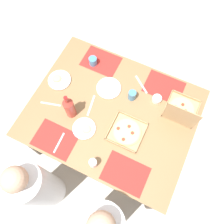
# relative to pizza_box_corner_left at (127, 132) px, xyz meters

# --- Properties ---
(ground_plane) EXTENTS (6.00, 6.00, 0.00)m
(ground_plane) POSITION_rel_pizza_box_corner_left_xyz_m (0.20, -0.12, -0.78)
(ground_plane) COLOR beige
(dining_table) EXTENTS (1.48, 1.18, 0.77)m
(dining_table) POSITION_rel_pizza_box_corner_left_xyz_m (0.20, -0.12, -0.11)
(dining_table) COLOR #3F3328
(dining_table) RESTS_ON ground_plane
(placemat_near_left) EXTENTS (0.36, 0.26, 0.00)m
(placemat_near_left) POSITION_rel_pizza_box_corner_left_xyz_m (-0.14, -0.56, -0.01)
(placemat_near_left) COLOR red
(placemat_near_left) RESTS_ON dining_table
(placemat_near_right) EXTENTS (0.36, 0.26, 0.00)m
(placemat_near_right) POSITION_rel_pizza_box_corner_left_xyz_m (0.53, -0.56, -0.01)
(placemat_near_right) COLOR red
(placemat_near_right) RESTS_ON dining_table
(placemat_far_left) EXTENTS (0.36, 0.26, 0.00)m
(placemat_far_left) POSITION_rel_pizza_box_corner_left_xyz_m (-0.14, 0.33, -0.01)
(placemat_far_left) COLOR red
(placemat_far_left) RESTS_ON dining_table
(placemat_far_right) EXTENTS (0.36, 0.26, 0.00)m
(placemat_far_right) POSITION_rel_pizza_box_corner_left_xyz_m (0.53, 0.33, -0.01)
(placemat_far_right) COLOR red
(placemat_far_right) RESTS_ON dining_table
(pizza_box_corner_left) EXTENTS (0.29, 0.29, 0.04)m
(pizza_box_corner_left) POSITION_rel_pizza_box_corner_left_xyz_m (0.00, 0.00, 0.00)
(pizza_box_corner_left) COLOR tan
(pizza_box_corner_left) RESTS_ON dining_table
(pizza_box_edge_far) EXTENTS (0.28, 0.30, 0.32)m
(pizza_box_edge_far) POSITION_rel_pizza_box_corner_left_xyz_m (-0.36, -0.38, 0.04)
(pizza_box_edge_far) COLOR tan
(pizza_box_edge_far) RESTS_ON dining_table
(plate_middle) EXTENTS (0.23, 0.23, 0.02)m
(plate_middle) POSITION_rel_pizza_box_corner_left_xyz_m (0.33, -0.32, -0.00)
(plate_middle) COLOR white
(plate_middle) RESTS_ON dining_table
(plate_near_right) EXTENTS (0.20, 0.20, 0.03)m
(plate_near_right) POSITION_rel_pizza_box_corner_left_xyz_m (0.35, 0.13, -0.00)
(plate_near_right) COLOR white
(plate_near_right) RESTS_ON dining_table
(plate_far_left) EXTENTS (0.22, 0.22, 0.03)m
(plate_far_left) POSITION_rel_pizza_box_corner_left_xyz_m (0.79, -0.19, -0.00)
(plate_far_left) COLOR white
(plate_far_left) RESTS_ON dining_table
(soda_bottle) EXTENTS (0.09, 0.09, 0.32)m
(soda_bottle) POSITION_rel_pizza_box_corner_left_xyz_m (0.52, 0.05, 0.12)
(soda_bottle) COLOR #B2382D
(soda_bottle) RESTS_ON dining_table
(cup_clear_right) EXTENTS (0.07, 0.07, 0.10)m
(cup_clear_right) POSITION_rel_pizza_box_corner_left_xyz_m (0.10, -0.32, 0.04)
(cup_clear_right) COLOR teal
(cup_clear_right) RESTS_ON dining_table
(cup_red) EXTENTS (0.08, 0.08, 0.09)m
(cup_red) POSITION_rel_pizza_box_corner_left_xyz_m (0.59, -0.50, 0.03)
(cup_red) COLOR teal
(cup_red) RESTS_ON dining_table
(cup_spare) EXTENTS (0.06, 0.06, 0.10)m
(cup_spare) POSITION_rel_pizza_box_corner_left_xyz_m (0.13, 0.37, 0.04)
(cup_spare) COLOR silver
(cup_spare) RESTS_ON dining_table
(condiment_bowl) EXTENTS (0.09, 0.09, 0.05)m
(condiment_bowl) POSITION_rel_pizza_box_corner_left_xyz_m (-0.12, -0.40, 0.01)
(condiment_bowl) COLOR white
(condiment_bowl) RESTS_ON dining_table
(knife_by_near_right) EXTENTS (0.18, 0.14, 0.00)m
(knife_by_near_right) POSITION_rel_pizza_box_corner_left_xyz_m (0.07, -0.49, -0.01)
(knife_by_near_right) COLOR #B7B7BC
(knife_by_near_right) RESTS_ON dining_table
(fork_by_far_right) EXTENTS (0.19, 0.06, 0.00)m
(fork_by_far_right) POSITION_rel_pizza_box_corner_left_xyz_m (0.74, 0.06, -0.01)
(fork_by_far_right) COLOR #B7B7BC
(fork_by_far_right) RESTS_ON dining_table
(fork_by_near_left) EXTENTS (0.03, 0.19, 0.00)m
(fork_by_near_left) POSITION_rel_pizza_box_corner_left_xyz_m (0.48, 0.34, -0.01)
(fork_by_near_left) COLOR #B7B7BC
(fork_by_near_left) RESTS_ON dining_table
(knife_by_far_left) EXTENTS (0.05, 0.21, 0.00)m
(knife_by_far_left) POSITION_rel_pizza_box_corner_left_xyz_m (0.40, -0.09, -0.01)
(knife_by_far_left) COLOR #B7B7BC
(knife_by_far_left) RESTS_ON dining_table
(diner_left_seat) EXTENTS (0.32, 0.32, 1.23)m
(diner_left_seat) POSITION_rel_pizza_box_corner_left_xyz_m (-0.14, 0.74, -0.23)
(diner_left_seat) COLOR white
(diner_left_seat) RESTS_ON ground_plane
(diner_right_seat) EXTENTS (0.32, 0.32, 1.17)m
(diner_right_seat) POSITION_rel_pizza_box_corner_left_xyz_m (0.53, 0.74, -0.26)
(diner_right_seat) COLOR white
(diner_right_seat) RESTS_ON ground_plane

